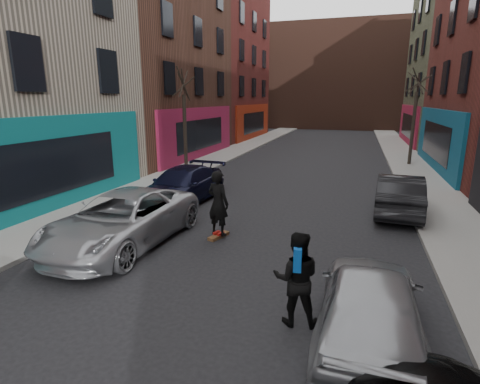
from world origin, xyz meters
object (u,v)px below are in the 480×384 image
Objects in this scene: parked_right_far at (370,306)px; skateboard at (219,236)px; parked_right_end at (399,194)px; skateboarder at (218,203)px; parked_left_far at (123,219)px; pedestrian at (296,278)px; parked_left_end at (182,186)px; tree_left_far at (184,112)px; tree_right_far at (415,108)px.

parked_right_far is 5.26× the size of skateboard.
skateboarder is at bearing 43.01° from parked_right_end.
parked_left_far is at bearing 45.92° from skateboarder.
parked_left_far is 5.84m from pedestrian.
skateboard is at bearing -42.27° from parked_right_far.
parked_left_far is at bearing 40.11° from parked_right_end.
skateboarder reaches higher than parked_right_far.
pedestrian is at bearing 77.21° from parked_right_end.
parked_left_far is 6.77× the size of skateboard.
parked_left_far is 7.12m from parked_right_far.
pedestrian is at bearing -45.76° from parked_left_end.
parked_right_end is at bearing 12.59° from parked_left_end.
tree_left_far is 13.78m from tree_right_far.
tree_left_far reaches higher than skateboard.
parked_left_end is 1.11× the size of parked_right_end.
parked_left_end is at bearing 12.07° from parked_right_end.
skateboarder reaches higher than pedestrian.
skateboarder is 1.10× the size of pedestrian.
parked_left_end is at bearing 96.54° from parked_left_far.
parked_left_end is 1.16× the size of parked_right_far.
pedestrian reaches higher than parked_right_end.
parked_right_end is at bearing 37.74° from parked_left_far.
tree_left_far is 11.23m from parked_left_far.
parked_right_far is at bearing 159.78° from pedestrian.
tree_left_far is at bearing -154.18° from tree_right_far.
tree_right_far is at bearing -97.20° from skateboarder.
skateboard is at bearing -0.00° from skateboarder.
parked_left_far is 4.52m from parked_left_end.
parked_right_end is at bearing -24.36° from tree_left_far.
skateboarder is (2.76, -3.21, 0.37)m from parked_left_end.
tree_right_far is at bearing 25.82° from tree_left_far.
tree_left_far is at bearing -42.05° from skateboarder.
pedestrian is (2.91, -3.72, 0.85)m from skateboard.
pedestrian is at bearing -102.17° from tree_right_far.
parked_left_far is at bearing -74.06° from tree_left_far.
parked_left_far reaches higher than parked_right_far.
parked_left_end is (2.64, -5.99, -2.67)m from tree_left_far.
parked_right_end is at bearing -116.01° from pedestrian.
parked_right_far is 2.15× the size of skateboarder.
skateboarder reaches higher than parked_right_end.
parked_left_far is 3.02× the size of pedestrian.
parked_right_end is (8.16, 1.10, 0.01)m from parked_left_end.
tree_right_far is 1.62× the size of parked_right_far.
tree_right_far is 11.36m from parked_right_end.
parked_right_far is (-2.80, -19.17, -2.81)m from tree_right_far.
tree_left_far is at bearing -52.73° from parked_right_far.
parked_right_end is (7.80, 5.61, -0.03)m from parked_left_far.
tree_left_far is 3.31× the size of skateboarder.
tree_left_far reaches higher than parked_left_far.
skateboard is (-6.99, -15.20, -3.48)m from tree_right_far.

